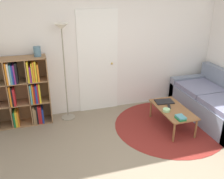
{
  "coord_description": "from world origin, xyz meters",
  "views": [
    {
      "loc": [
        -1.29,
        -2.39,
        2.45
      ],
      "look_at": [
        -0.17,
        1.25,
        0.85
      ],
      "focal_mm": 40.0,
      "sensor_mm": 36.0,
      "label": 1
    }
  ],
  "objects_px": {
    "floor_lamp": "(63,45)",
    "coffee_table": "(172,110)",
    "bowl": "(166,110)",
    "vase_on_shelf": "(37,51)",
    "bookshelf": "(19,92)",
    "couch": "(218,104)",
    "laptop": "(164,102)"
  },
  "relations": [
    {
      "from": "floor_lamp",
      "to": "bowl",
      "type": "relative_size",
      "value": 14.11
    },
    {
      "from": "bookshelf",
      "to": "coffee_table",
      "type": "bearing_deg",
      "value": -19.65
    },
    {
      "from": "vase_on_shelf",
      "to": "floor_lamp",
      "type": "bearing_deg",
      "value": -3.24
    },
    {
      "from": "floor_lamp",
      "to": "bowl",
      "type": "height_order",
      "value": "floor_lamp"
    },
    {
      "from": "bookshelf",
      "to": "floor_lamp",
      "type": "bearing_deg",
      "value": -1.75
    },
    {
      "from": "couch",
      "to": "vase_on_shelf",
      "type": "relative_size",
      "value": 10.74
    },
    {
      "from": "vase_on_shelf",
      "to": "laptop",
      "type": "bearing_deg",
      "value": -16.48
    },
    {
      "from": "floor_lamp",
      "to": "laptop",
      "type": "distance_m",
      "value": 2.17
    },
    {
      "from": "floor_lamp",
      "to": "coffee_table",
      "type": "relative_size",
      "value": 1.89
    },
    {
      "from": "couch",
      "to": "coffee_table",
      "type": "relative_size",
      "value": 1.95
    },
    {
      "from": "floor_lamp",
      "to": "bowl",
      "type": "distance_m",
      "value": 2.18
    },
    {
      "from": "bookshelf",
      "to": "couch",
      "type": "bearing_deg",
      "value": -13.54
    },
    {
      "from": "bookshelf",
      "to": "bowl",
      "type": "xyz_separation_m",
      "value": [
        2.48,
        -1.0,
        -0.24
      ]
    },
    {
      "from": "floor_lamp",
      "to": "bowl",
      "type": "xyz_separation_m",
      "value": [
        1.63,
        -0.98,
        -1.07
      ]
    },
    {
      "from": "bookshelf",
      "to": "bowl",
      "type": "distance_m",
      "value": 2.68
    },
    {
      "from": "floor_lamp",
      "to": "couch",
      "type": "bearing_deg",
      "value": -16.93
    },
    {
      "from": "couch",
      "to": "vase_on_shelf",
      "type": "height_order",
      "value": "vase_on_shelf"
    },
    {
      "from": "coffee_table",
      "to": "vase_on_shelf",
      "type": "distance_m",
      "value": 2.64
    },
    {
      "from": "bookshelf",
      "to": "coffee_table",
      "type": "distance_m",
      "value": 2.82
    },
    {
      "from": "couch",
      "to": "vase_on_shelf",
      "type": "xyz_separation_m",
      "value": [
        -3.26,
        0.88,
        1.08
      ]
    },
    {
      "from": "floor_lamp",
      "to": "coffee_table",
      "type": "bearing_deg",
      "value": -27.14
    },
    {
      "from": "bowl",
      "to": "vase_on_shelf",
      "type": "relative_size",
      "value": 0.74
    },
    {
      "from": "coffee_table",
      "to": "laptop",
      "type": "bearing_deg",
      "value": 93.71
    },
    {
      "from": "couch",
      "to": "laptop",
      "type": "relative_size",
      "value": 5.31
    },
    {
      "from": "coffee_table",
      "to": "vase_on_shelf",
      "type": "relative_size",
      "value": 5.52
    },
    {
      "from": "bowl",
      "to": "vase_on_shelf",
      "type": "distance_m",
      "value": 2.5
    },
    {
      "from": "coffee_table",
      "to": "couch",
      "type": "bearing_deg",
      "value": 3.27
    },
    {
      "from": "bookshelf",
      "to": "floor_lamp",
      "type": "distance_m",
      "value": 1.19
    },
    {
      "from": "floor_lamp",
      "to": "couch",
      "type": "distance_m",
      "value": 3.17
    },
    {
      "from": "floor_lamp",
      "to": "coffee_table",
      "type": "distance_m",
      "value": 2.3
    },
    {
      "from": "bookshelf",
      "to": "laptop",
      "type": "bearing_deg",
      "value": -14.05
    },
    {
      "from": "bookshelf",
      "to": "bowl",
      "type": "height_order",
      "value": "bookshelf"
    }
  ]
}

